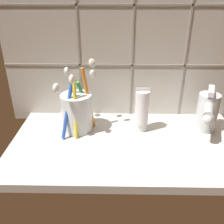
{
  "coord_description": "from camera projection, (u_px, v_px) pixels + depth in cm",
  "views": [
    {
      "loc": [
        -2.78,
        -51.54,
        36.48
      ],
      "look_at": [
        -3.77,
        2.3,
        8.98
      ],
      "focal_mm": 40.0,
      "sensor_mm": 36.0,
      "label": 1
    }
  ],
  "objects": [
    {
      "name": "sink_faucet",
      "position": [
        207.0,
        112.0,
        0.64
      ],
      "size": [
        6.59,
        11.86,
        11.64
      ],
      "rotation": [
        0.0,
        0.0,
        -1.92
      ],
      "color": "silver",
      "rests_on": "sink_counter"
    },
    {
      "name": "toothbrush_cup",
      "position": [
        77.0,
        111.0,
        0.64
      ],
      "size": [
        9.77,
        12.57,
        18.97
      ],
      "color": "silver",
      "rests_on": "sink_counter"
    },
    {
      "name": "sink_counter",
      "position": [
        127.0,
        145.0,
        0.62
      ],
      "size": [
        57.16,
        30.91,
        2.0
      ],
      "primitive_type": "cube",
      "color": "silver",
      "rests_on": "ground"
    },
    {
      "name": "tile_wall_backsplash",
      "position": [
        127.0,
        45.0,
        0.66
      ],
      "size": [
        67.16,
        1.72,
        44.66
      ],
      "color": "#B7B2A8",
      "rests_on": "ground"
    },
    {
      "name": "toothpaste_tube",
      "position": [
        142.0,
        110.0,
        0.64
      ],
      "size": [
        3.69,
        3.52,
        11.92
      ],
      "color": "white",
      "rests_on": "sink_counter"
    }
  ]
}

